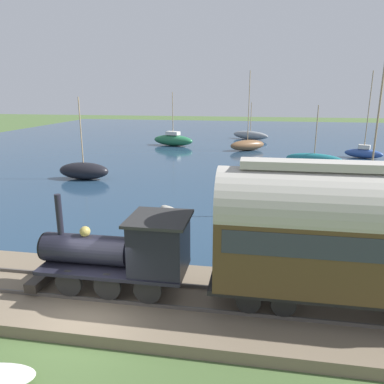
# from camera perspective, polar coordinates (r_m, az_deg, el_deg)

# --- Properties ---
(ground_plane) EXTENTS (200.00, 200.00, 0.00)m
(ground_plane) POSITION_cam_1_polar(r_m,az_deg,el_deg) (12.90, -15.17, -19.07)
(ground_plane) COLOR #476033
(harbor_water) EXTENTS (80.00, 80.00, 0.01)m
(harbor_water) POSITION_cam_1_polar(r_m,az_deg,el_deg) (54.49, 4.52, 7.58)
(harbor_water) COLOR navy
(harbor_water) RESTS_ON ground
(rail_embankment) EXTENTS (4.89, 56.00, 0.52)m
(rail_embankment) POSITION_cam_1_polar(r_m,az_deg,el_deg) (13.93, -12.64, -15.15)
(rail_embankment) COLOR #756651
(rail_embankment) RESTS_ON ground
(steam_locomotive) EXTENTS (2.03, 5.52, 3.30)m
(steam_locomotive) POSITION_cam_1_polar(r_m,az_deg,el_deg) (12.85, -9.81, -8.64)
(steam_locomotive) COLOR black
(steam_locomotive) RESTS_ON rail_embankment
(passenger_coach) EXTENTS (2.29, 8.38, 4.68)m
(passenger_coach) POSITION_cam_1_polar(r_m,az_deg,el_deg) (12.13, 23.16, -5.60)
(passenger_coach) COLOR black
(passenger_coach) RESTS_ON rail_embankment
(sailboat_brown) EXTENTS (3.99, 4.86, 9.48)m
(sailboat_brown) POSITION_cam_1_polar(r_m,az_deg,el_deg) (47.08, 8.44, 7.12)
(sailboat_brown) COLOR brown
(sailboat_brown) RESTS_ON harbor_water
(sailboat_green) EXTENTS (3.28, 6.01, 6.97)m
(sailboat_green) POSITION_cam_1_polar(r_m,az_deg,el_deg) (50.70, -2.91, 7.94)
(sailboat_green) COLOR #236B42
(sailboat_green) RESTS_ON harbor_water
(sailboat_black) EXTENTS (1.68, 4.28, 6.69)m
(sailboat_black) POSITION_cam_1_polar(r_m,az_deg,el_deg) (32.41, -16.15, 3.15)
(sailboat_black) COLOR black
(sailboat_black) RESTS_ON harbor_water
(sailboat_white) EXTENTS (4.75, 6.19, 9.38)m
(sailboat_white) POSITION_cam_1_polar(r_m,az_deg,el_deg) (23.93, 25.08, -1.94)
(sailboat_white) COLOR white
(sailboat_white) RESTS_ON harbor_water
(sailboat_gray) EXTENTS (4.35, 5.92, 5.47)m
(sailboat_gray) POSITION_cam_1_polar(r_m,az_deg,el_deg) (58.05, 8.87, 8.56)
(sailboat_gray) COLOR gray
(sailboat_gray) RESTS_ON harbor_water
(sailboat_blue) EXTENTS (2.47, 4.03, 9.17)m
(sailboat_blue) POSITION_cam_1_polar(r_m,az_deg,el_deg) (45.18, 24.68, 5.52)
(sailboat_blue) COLOR #335199
(sailboat_blue) RESTS_ON harbor_water
(sailboat_teal) EXTENTS (2.65, 5.57, 5.83)m
(sailboat_teal) POSITION_cam_1_polar(r_m,az_deg,el_deg) (39.20, 18.10, 4.81)
(sailboat_teal) COLOR #1E707A
(sailboat_teal) RESTS_ON harbor_water
(rowboat_far_out) EXTENTS (2.60, 2.33, 0.41)m
(rowboat_far_out) POSITION_cam_1_polar(r_m,az_deg,el_deg) (22.20, -3.02, -3.06)
(rowboat_far_out) COLOR #B7B2A3
(rowboat_far_out) RESTS_ON harbor_water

